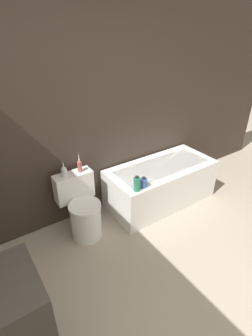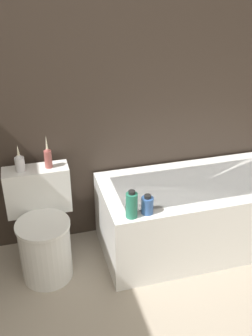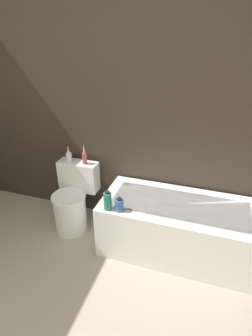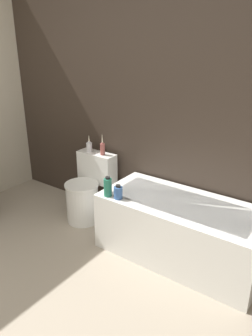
{
  "view_description": "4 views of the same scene",
  "coord_description": "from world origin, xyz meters",
  "px_view_note": "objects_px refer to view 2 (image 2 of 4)",
  "views": [
    {
      "loc": [
        -1.22,
        -0.49,
        2.19
      ],
      "look_at": [
        0.11,
        1.48,
        0.84
      ],
      "focal_mm": 28.0,
      "sensor_mm": 36.0,
      "label": 1
    },
    {
      "loc": [
        -0.34,
        -0.48,
        1.96
      ],
      "look_at": [
        0.2,
        1.49,
        0.86
      ],
      "focal_mm": 42.0,
      "sensor_mm": 36.0,
      "label": 2
    },
    {
      "loc": [
        0.97,
        -0.34,
        1.95
      ],
      "look_at": [
        0.35,
        1.56,
        0.91
      ],
      "focal_mm": 28.0,
      "sensor_mm": 36.0,
      "label": 3
    },
    {
      "loc": [
        1.89,
        -0.61,
        1.87
      ],
      "look_at": [
        0.43,
        1.42,
        0.86
      ],
      "focal_mm": 35.0,
      "sensor_mm": 36.0,
      "label": 4
    }
  ],
  "objects_px": {
    "bathtub": "(199,213)",
    "shampoo_bottle_tall": "(132,205)",
    "vase_gold": "(20,162)",
    "toilet": "(43,230)",
    "shampoo_bottle_short": "(147,205)",
    "vase_silver": "(48,157)"
  },
  "relations": [
    {
      "from": "bathtub",
      "to": "vase_gold",
      "type": "bearing_deg",
      "value": 170.9
    },
    {
      "from": "vase_gold",
      "to": "shampoo_bottle_tall",
      "type": "xyz_separation_m",
      "value": [
        0.63,
        -0.47,
        -0.14
      ]
    },
    {
      "from": "vase_silver",
      "to": "vase_gold",
      "type": "bearing_deg",
      "value": -179.06
    },
    {
      "from": "toilet",
      "to": "vase_gold",
      "type": "height_order",
      "value": "vase_gold"
    },
    {
      "from": "vase_gold",
      "to": "vase_silver",
      "type": "relative_size",
      "value": 0.8
    },
    {
      "from": "bathtub",
      "to": "vase_gold",
      "type": "xyz_separation_m",
      "value": [
        -1.23,
        0.2,
        0.5
      ]
    },
    {
      "from": "shampoo_bottle_short",
      "to": "bathtub",
      "type": "bearing_deg",
      "value": 27.48
    },
    {
      "from": "bathtub",
      "to": "shampoo_bottle_short",
      "type": "bearing_deg",
      "value": -152.52
    },
    {
      "from": "vase_silver",
      "to": "bathtub",
      "type": "bearing_deg",
      "value": -10.83
    },
    {
      "from": "vase_gold",
      "to": "bathtub",
      "type": "bearing_deg",
      "value": -9.1
    },
    {
      "from": "toilet",
      "to": "vase_gold",
      "type": "xyz_separation_m",
      "value": [
        -0.09,
        0.16,
        0.45
      ]
    },
    {
      "from": "shampoo_bottle_short",
      "to": "vase_silver",
      "type": "bearing_deg",
      "value": 140.18
    },
    {
      "from": "toilet",
      "to": "shampoo_bottle_short",
      "type": "xyz_separation_m",
      "value": [
        0.64,
        -0.29,
        0.28
      ]
    },
    {
      "from": "bathtub",
      "to": "toilet",
      "type": "bearing_deg",
      "value": 178.37
    },
    {
      "from": "vase_silver",
      "to": "shampoo_bottle_short",
      "type": "bearing_deg",
      "value": -39.82
    },
    {
      "from": "bathtub",
      "to": "shampoo_bottle_short",
      "type": "height_order",
      "value": "shampoo_bottle_short"
    },
    {
      "from": "toilet",
      "to": "vase_silver",
      "type": "xyz_separation_m",
      "value": [
        0.09,
        0.17,
        0.46
      ]
    },
    {
      "from": "bathtub",
      "to": "shampoo_bottle_tall",
      "type": "distance_m",
      "value": 0.75
    },
    {
      "from": "shampoo_bottle_short",
      "to": "toilet",
      "type": "bearing_deg",
      "value": 155.65
    },
    {
      "from": "bathtub",
      "to": "toilet",
      "type": "relative_size",
      "value": 2.03
    },
    {
      "from": "toilet",
      "to": "shampoo_bottle_short",
      "type": "height_order",
      "value": "toilet"
    },
    {
      "from": "bathtub",
      "to": "shampoo_bottle_short",
      "type": "relative_size",
      "value": 11.13
    }
  ]
}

